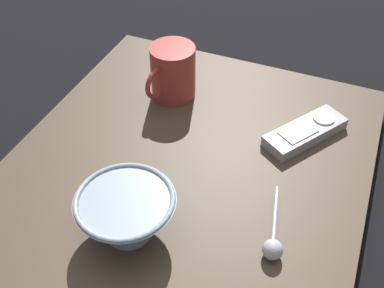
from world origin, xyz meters
TOP-DOWN VIEW (x-y plane):
  - ground_plane at (0.00, 0.00)m, footprint 6.00×6.00m
  - table at (0.00, 0.00)m, footprint 0.66×0.58m
  - cereal_bowl at (0.16, -0.02)m, footprint 0.14×0.14m
  - coffee_mug at (-0.16, -0.10)m, footprint 0.12×0.08m
  - teaspoon at (0.11, 0.18)m, footprint 0.13×0.04m
  - tv_remote_near at (-0.14, 0.17)m, footprint 0.16×0.13m

SIDE VIEW (x-z plane):
  - ground_plane at x=0.00m, z-range 0.00..0.00m
  - table at x=0.00m, z-range 0.00..0.05m
  - tv_remote_near at x=-0.14m, z-range 0.05..0.07m
  - teaspoon at x=0.11m, z-range 0.05..0.08m
  - cereal_bowl at x=0.16m, z-range 0.05..0.12m
  - coffee_mug at x=-0.16m, z-range 0.05..0.15m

